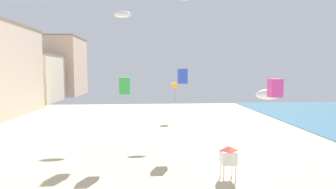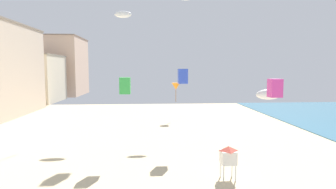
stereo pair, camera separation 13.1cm
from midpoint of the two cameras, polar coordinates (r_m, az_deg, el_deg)
name	(u,v)px [view 1 (the left image)]	position (r m, az deg, el deg)	size (l,w,h in m)	color
boardwalk_hotel_far	(32,78)	(78.22, -26.20, 2.98)	(12.52, 14.95, 11.91)	beige
boardwalk_hotel_distant	(56,66)	(96.07, -22.03, 5.39)	(16.07, 18.33, 18.35)	beige
lifeguard_stand	(228,155)	(21.93, 12.10, -12.09)	(1.10, 1.10, 2.55)	white
kite_white_parafoil	(268,94)	(23.54, 19.77, 0.01)	(2.07, 0.58, 0.81)	white
kite_white_parafoil_2	(122,14)	(39.27, -9.45, 15.92)	(2.29, 0.64, 0.89)	white
kite_green_box	(125,86)	(25.92, -8.99, 1.79)	(0.97, 0.97, 1.53)	green
kite_orange_delta	(175,86)	(45.30, 1.38, 1.69)	(1.39, 1.39, 3.16)	orange
kite_magenta_box	(275,88)	(19.39, 20.94, 1.25)	(0.76, 0.76, 1.20)	#DB3D9E
kite_blue_box	(182,76)	(28.52, 2.85, 3.77)	(0.96, 0.96, 1.51)	blue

